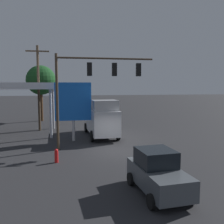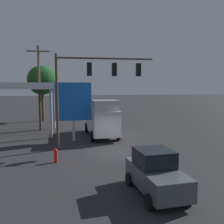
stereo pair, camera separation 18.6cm
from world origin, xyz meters
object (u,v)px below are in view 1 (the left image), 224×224
traffic_signal_assembly (93,79)px  utility_pole (39,86)px  fire_hydrant (56,156)px  delivery_truck (101,119)px  price_sign (73,103)px  hatchback_crossing (158,173)px  street_tree (41,80)px

traffic_signal_assembly → utility_pole: bearing=-60.4°
fire_hydrant → delivery_truck: bearing=-117.7°
traffic_signal_assembly → fire_hydrant: bearing=49.2°
price_sign → delivery_truck: 3.45m
hatchback_crossing → delivery_truck: bearing=178.8°
traffic_signal_assembly → delivery_truck: traffic_signal_assembly is taller
traffic_signal_assembly → fire_hydrant: traffic_signal_assembly is taller
utility_pole → traffic_signal_assembly: bearing=119.6°
utility_pole → fire_hydrant: utility_pole is taller
hatchback_crossing → street_tree: (7.20, -24.58, 4.56)m
price_sign → hatchback_crossing: 12.21m
delivery_truck → utility_pole: bearing=-127.5°
street_tree → fire_hydrant: size_ratio=8.53×
price_sign → hatchback_crossing: bearing=106.4°
traffic_signal_assembly → utility_pole: size_ratio=0.83×
traffic_signal_assembly → price_sign: size_ratio=1.46×
delivery_truck → price_sign: bearing=-63.6°
price_sign → delivery_truck: (-2.64, -1.44, -1.68)m
delivery_truck → street_tree: size_ratio=0.92×
delivery_truck → street_tree: (6.47, -11.65, 3.81)m
street_tree → fire_hydrant: (-2.54, 19.15, -5.07)m
utility_pole → street_tree: (0.41, -7.36, 0.72)m
utility_pole → fire_hydrant: bearing=100.2°
traffic_signal_assembly → delivery_truck: bearing=-105.3°
delivery_truck → traffic_signal_assembly: bearing=-17.5°
price_sign → fire_hydrant: size_ratio=5.81×
traffic_signal_assembly → delivery_truck: 5.78m
traffic_signal_assembly → price_sign: (1.46, -2.87, -1.99)m
traffic_signal_assembly → fire_hydrant: 6.47m
traffic_signal_assembly → hatchback_crossing: bearing=102.5°
price_sign → fire_hydrant: price_sign is taller
delivery_truck → fire_hydrant: size_ratio=7.82×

